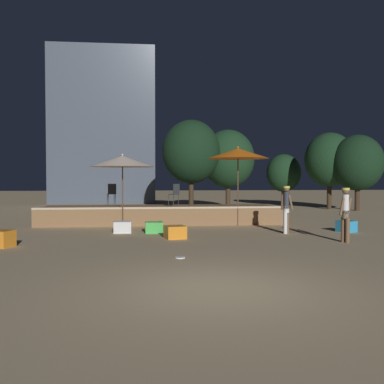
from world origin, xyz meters
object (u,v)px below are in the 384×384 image
at_px(patio_umbrella_1, 122,161).
at_px(frisbee_disc, 180,257).
at_px(bistro_chair_1, 112,192).
at_px(background_tree_2, 228,159).
at_px(cube_seat_1, 346,226).
at_px(patio_umbrella_0, 238,154).
at_px(cube_seat_2, 3,239).
at_px(cube_seat_3, 154,227).
at_px(cube_seat_4, 122,227).
at_px(background_tree_3, 284,173).
at_px(cube_seat_0, 175,232).
at_px(background_tree_4, 358,163).
at_px(person_1, 286,207).
at_px(bistro_chair_0, 175,192).
at_px(person_0, 346,212).
at_px(background_tree_0, 191,152).
at_px(background_tree_1, 330,160).

relative_size(patio_umbrella_1, frisbee_disc, 11.45).
distance_m(bistro_chair_1, frisbee_disc, 9.23).
bearing_deg(background_tree_2, cube_seat_1, -78.59).
distance_m(patio_umbrella_0, frisbee_disc, 7.96).
xyz_separation_m(cube_seat_2, cube_seat_3, (4.18, 2.74, -0.04)).
bearing_deg(background_tree_2, cube_seat_4, -118.49).
relative_size(patio_umbrella_1, cube_seat_1, 4.10).
bearing_deg(cube_seat_1, background_tree_3, 80.95).
bearing_deg(cube_seat_0, cube_seat_1, 9.65).
bearing_deg(background_tree_4, person_1, -127.47).
relative_size(patio_umbrella_0, background_tree_4, 0.72).
bearing_deg(patio_umbrella_0, patio_umbrella_1, -178.94).
height_order(patio_umbrella_1, bistro_chair_0, patio_umbrella_1).
bearing_deg(cube_seat_4, cube_seat_2, -136.75).
height_order(patio_umbrella_0, person_0, patio_umbrella_0).
xyz_separation_m(patio_umbrella_0, cube_seat_1, (3.41, -2.45, -2.70)).
distance_m(cube_seat_0, bistro_chair_0, 4.76).
bearing_deg(bistro_chair_0, cube_seat_2, 7.43).
bearing_deg(background_tree_0, patio_umbrella_1, -114.57).
height_order(background_tree_1, background_tree_2, background_tree_2).
height_order(patio_umbrella_1, cube_seat_4, patio_umbrella_1).
xyz_separation_m(patio_umbrella_0, patio_umbrella_1, (-4.59, -0.08, -0.33)).
xyz_separation_m(cube_seat_0, person_1, (3.88, 0.82, 0.71)).
relative_size(patio_umbrella_0, bistro_chair_1, 3.54).
xyz_separation_m(cube_seat_1, cube_seat_2, (-10.98, -2.32, 0.04)).
distance_m(bistro_chair_1, background_tree_1, 14.32).
bearing_deg(patio_umbrella_1, person_1, -24.33).
height_order(cube_seat_0, cube_seat_1, cube_seat_0).
height_order(person_0, bistro_chair_0, bistro_chair_0).
bearing_deg(person_1, patio_umbrella_1, -71.29).
bearing_deg(cube_seat_0, cube_seat_2, -165.22).
distance_m(patio_umbrella_1, frisbee_disc, 7.45).
relative_size(person_1, background_tree_2, 0.34).
height_order(person_1, background_tree_3, background_tree_3).
distance_m(patio_umbrella_0, background_tree_2, 8.66).
bearing_deg(frisbee_disc, cube_seat_3, 96.74).
height_order(bistro_chair_0, background_tree_4, background_tree_4).
height_order(person_1, frisbee_disc, person_1).
height_order(cube_seat_1, cube_seat_3, cube_seat_1).
bearing_deg(background_tree_0, bistro_chair_1, -126.56).
relative_size(cube_seat_2, frisbee_disc, 2.67).
relative_size(cube_seat_1, background_tree_0, 0.13).
height_order(person_1, background_tree_2, background_tree_2).
xyz_separation_m(background_tree_2, background_tree_3, (4.50, 3.28, -0.81)).
bearing_deg(person_0, patio_umbrella_0, 179.55).
relative_size(cube_seat_0, cube_seat_2, 1.09).
relative_size(patio_umbrella_1, bistro_chair_1, 3.18).
bearing_deg(cube_seat_4, person_0, -23.80).
height_order(cube_seat_2, cube_seat_3, cube_seat_2).
bearing_deg(cube_seat_4, person_1, -8.18).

